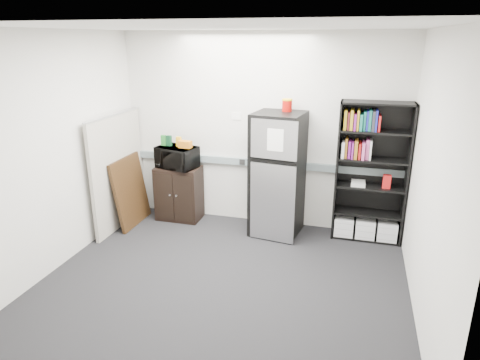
% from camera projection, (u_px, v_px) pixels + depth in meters
% --- Properties ---
extents(floor, '(4.00, 4.00, 0.00)m').
position_uv_depth(floor, '(224.00, 280.00, 4.82)').
color(floor, black).
rests_on(floor, ground).
extents(wall_back, '(4.00, 0.02, 2.70)m').
position_uv_depth(wall_back, '(260.00, 132.00, 5.99)').
color(wall_back, silver).
rests_on(wall_back, floor).
extents(wall_right, '(0.02, 3.50, 2.70)m').
position_uv_depth(wall_right, '(432.00, 183.00, 3.89)').
color(wall_right, silver).
rests_on(wall_right, floor).
extents(wall_left, '(0.02, 3.50, 2.70)m').
position_uv_depth(wall_left, '(56.00, 153.00, 4.90)').
color(wall_left, silver).
rests_on(wall_left, floor).
extents(ceiling, '(4.00, 3.50, 0.02)m').
position_uv_depth(ceiling, '(220.00, 27.00, 3.96)').
color(ceiling, white).
rests_on(ceiling, wall_back).
extents(electrical_raceway, '(3.92, 0.05, 0.10)m').
position_uv_depth(electrical_raceway, '(259.00, 163.00, 6.11)').
color(electrical_raceway, slate).
rests_on(electrical_raceway, wall_back).
extents(wall_note, '(0.14, 0.00, 0.10)m').
position_uv_depth(wall_note, '(236.00, 116.00, 6.01)').
color(wall_note, white).
rests_on(wall_note, wall_back).
extents(bookshelf, '(0.90, 0.34, 1.85)m').
position_uv_depth(bookshelf, '(371.00, 174.00, 5.57)').
color(bookshelf, black).
rests_on(bookshelf, floor).
extents(cubicle_partition, '(0.06, 1.30, 1.62)m').
position_uv_depth(cubicle_partition, '(118.00, 171.00, 6.03)').
color(cubicle_partition, gray).
rests_on(cubicle_partition, floor).
extents(cabinet, '(0.64, 0.43, 0.81)m').
position_uv_depth(cabinet, '(179.00, 193.00, 6.36)').
color(cabinet, black).
rests_on(cabinet, floor).
extents(microwave, '(0.63, 0.50, 0.31)m').
position_uv_depth(microwave, '(177.00, 157.00, 6.17)').
color(microwave, black).
rests_on(microwave, cabinet).
extents(snack_box_a, '(0.08, 0.06, 0.15)m').
position_uv_depth(snack_box_a, '(164.00, 140.00, 6.18)').
color(snack_box_a, '#1A5C20').
rests_on(snack_box_a, microwave).
extents(snack_box_b, '(0.08, 0.07, 0.15)m').
position_uv_depth(snack_box_b, '(169.00, 141.00, 6.16)').
color(snack_box_b, '#0C381E').
rests_on(snack_box_b, microwave).
extents(snack_box_c, '(0.07, 0.05, 0.14)m').
position_uv_depth(snack_box_c, '(179.00, 142.00, 6.13)').
color(snack_box_c, gold).
rests_on(snack_box_c, microwave).
extents(snack_bag, '(0.19, 0.12, 0.10)m').
position_uv_depth(snack_bag, '(185.00, 144.00, 6.06)').
color(snack_bag, '#C86C14').
rests_on(snack_bag, microwave).
extents(refrigerator, '(0.71, 0.74, 1.68)m').
position_uv_depth(refrigerator, '(277.00, 175.00, 5.77)').
color(refrigerator, black).
rests_on(refrigerator, floor).
extents(coffee_can, '(0.13, 0.13, 0.18)m').
position_uv_depth(coffee_can, '(287.00, 104.00, 5.57)').
color(coffee_can, '#980C07').
rests_on(coffee_can, refrigerator).
extents(framed_poster, '(0.19, 0.77, 0.99)m').
position_uv_depth(framed_poster, '(131.00, 191.00, 6.16)').
color(framed_poster, black).
rests_on(framed_poster, floor).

